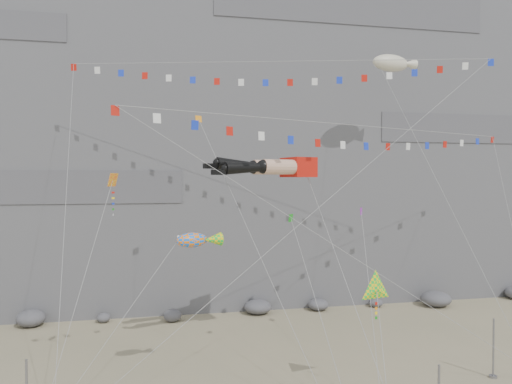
% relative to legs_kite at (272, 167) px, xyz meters
% --- Properties ---
extents(cliff, '(80.00, 28.00, 50.00)m').
position_rel_legs_kite_xyz_m(cliff, '(1.53, 26.87, 11.45)').
color(cliff, slate).
rests_on(cliff, ground).
extents(talus_boulders, '(60.00, 3.00, 1.20)m').
position_rel_legs_kite_xyz_m(talus_boulders, '(1.53, 11.87, -12.95)').
color(talus_boulders, '#58585D').
rests_on(talus_boulders, ground).
extents(anchor_pole_right, '(0.12, 0.12, 3.82)m').
position_rel_legs_kite_xyz_m(anchor_pole_right, '(13.09, -6.09, -11.64)').
color(anchor_pole_right, slate).
rests_on(anchor_pole_right, ground).
extents(legs_kite, '(8.12, 15.82, 19.74)m').
position_rel_legs_kite_xyz_m(legs_kite, '(0.00, 0.00, 0.00)').
color(legs_kite, red).
rests_on(legs_kite, ground).
extents(flag_banner_upper, '(31.90, 17.23, 29.39)m').
position_rel_legs_kite_xyz_m(flag_banner_upper, '(1.58, 4.59, 8.45)').
color(flag_banner_upper, red).
rests_on(flag_banner_upper, ground).
extents(flag_banner_lower, '(32.55, 13.81, 20.55)m').
position_rel_legs_kite_xyz_m(flag_banner_lower, '(6.17, -0.02, 3.04)').
color(flag_banner_lower, red).
rests_on(flag_banner_lower, ground).
extents(harlequin_kite, '(4.20, 6.51, 14.18)m').
position_rel_legs_kite_xyz_m(harlequin_kite, '(-10.50, -3.07, -0.94)').
color(harlequin_kite, red).
rests_on(harlequin_kite, ground).
extents(fish_windsock, '(9.61, 5.13, 12.68)m').
position_rel_legs_kite_xyz_m(fish_windsock, '(-5.97, -4.59, -4.43)').
color(fish_windsock, orange).
rests_on(fish_windsock, ground).
extents(delta_kite, '(3.19, 6.55, 9.01)m').
position_rel_legs_kite_xyz_m(delta_kite, '(4.28, -7.62, -7.14)').
color(delta_kite, yellow).
rests_on(delta_kite, ground).
extents(blimp_windsock, '(4.67, 16.54, 27.76)m').
position_rel_legs_kite_xyz_m(blimp_windsock, '(12.75, 7.48, 9.48)').
color(blimp_windsock, beige).
rests_on(blimp_windsock, ground).
extents(small_kite_a, '(6.27, 14.33, 22.66)m').
position_rel_legs_kite_xyz_m(small_kite_a, '(-4.68, 2.79, 3.18)').
color(small_kite_a, orange).
rests_on(small_kite_a, ground).
extents(small_kite_b, '(4.65, 12.57, 16.20)m').
position_rel_legs_kite_xyz_m(small_kite_b, '(6.82, 0.25, -3.36)').
color(small_kite_b, purple).
rests_on(small_kite_b, ground).
extents(small_kite_c, '(1.37, 10.10, 13.81)m').
position_rel_legs_kite_xyz_m(small_kite_c, '(0.86, -1.97, -3.58)').
color(small_kite_c, '#179619').
rests_on(small_kite_c, ground).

